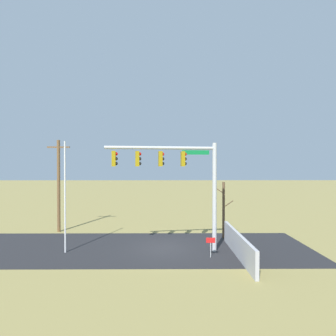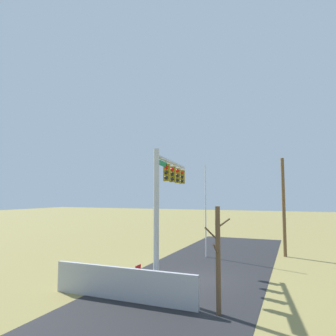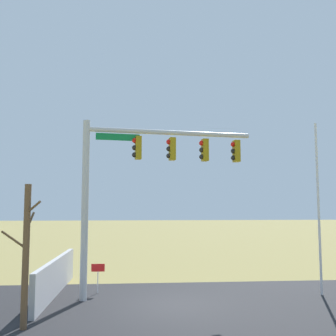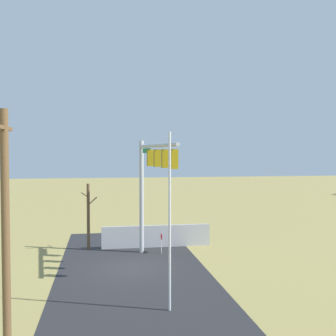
% 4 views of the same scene
% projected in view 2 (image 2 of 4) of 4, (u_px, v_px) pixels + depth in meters
% --- Properties ---
extents(ground_plane, '(160.00, 160.00, 0.00)m').
position_uv_depth(ground_plane, '(194.00, 279.00, 17.51)').
color(ground_plane, olive).
extents(road_surface, '(28.00, 8.00, 0.01)m').
position_uv_depth(road_surface, '(212.00, 265.00, 21.19)').
color(road_surface, '#232326').
rests_on(road_surface, ground_plane).
extents(sidewalk_corner, '(6.00, 6.00, 0.01)m').
position_uv_depth(sidewalk_corner, '(147.00, 302.00, 13.85)').
color(sidewalk_corner, '#B7B5AD').
rests_on(sidewalk_corner, ground_plane).
extents(retaining_fence, '(0.20, 7.32, 1.47)m').
position_uv_depth(retaining_fence, '(122.00, 284.00, 14.08)').
color(retaining_fence, '#A8A8AD').
rests_on(retaining_fence, ground_plane).
extents(signal_mast, '(7.13, 1.28, 7.12)m').
position_uv_depth(signal_mast, '(167.00, 189.00, 17.40)').
color(signal_mast, '#B2B5BA').
rests_on(signal_mast, ground_plane).
extents(flagpole, '(0.10, 0.10, 7.21)m').
position_uv_depth(flagpole, '(206.00, 210.00, 24.08)').
color(flagpole, silver).
rests_on(flagpole, ground_plane).
extents(utility_pole, '(1.90, 0.26, 7.76)m').
position_uv_depth(utility_pole, '(284.00, 205.00, 24.31)').
color(utility_pole, brown).
rests_on(utility_pole, ground_plane).
extents(bare_tree, '(1.27, 1.02, 4.34)m').
position_uv_depth(bare_tree, '(218.00, 258.00, 12.50)').
color(bare_tree, brown).
rests_on(bare_tree, ground_plane).
extents(open_sign, '(0.56, 0.04, 1.22)m').
position_uv_depth(open_sign, '(138.00, 271.00, 15.71)').
color(open_sign, silver).
rests_on(open_sign, ground_plane).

